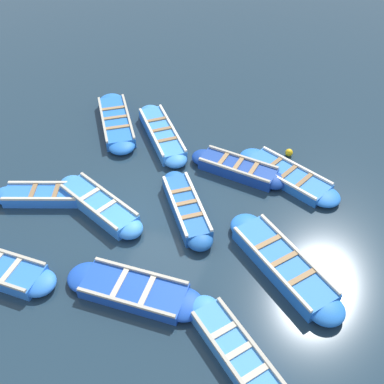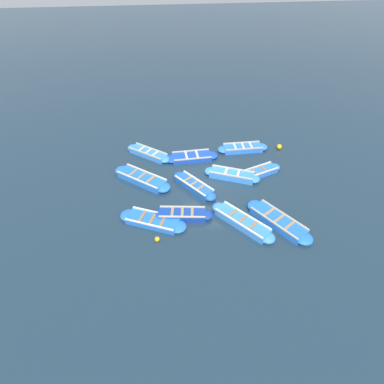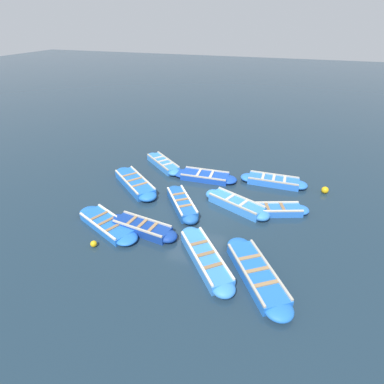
{
  "view_description": "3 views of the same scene",
  "coord_description": "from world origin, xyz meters",
  "px_view_note": "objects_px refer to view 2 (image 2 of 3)",
  "views": [
    {
      "loc": [
        -4.0,
        8.32,
        9.34
      ],
      "look_at": [
        -0.68,
        -0.82,
        0.34
      ],
      "focal_mm": 42.0,
      "sensor_mm": 36.0,
      "label": 1
    },
    {
      "loc": [
        -2.45,
        -13.58,
        11.39
      ],
      "look_at": [
        -0.9,
        -0.8,
        0.22
      ],
      "focal_mm": 28.0,
      "sensor_mm": 36.0,
      "label": 2
    },
    {
      "loc": [
        3.51,
        -11.24,
        7.77
      ],
      "look_at": [
        -0.41,
        0.36,
        0.54
      ],
      "focal_mm": 28.0,
      "sensor_mm": 36.0,
      "label": 3
    }
  ],
  "objects_px": {
    "boat_stern_in": "(182,215)",
    "boat_end_of_row": "(278,221)",
    "boat_tucked": "(242,222)",
    "boat_bow_out": "(259,172)",
    "boat_broadside": "(243,148)",
    "boat_mid_row": "(153,221)",
    "boat_near_quay": "(232,175)",
    "boat_drifting": "(194,186)",
    "boat_inner_gap": "(142,179)",
    "buoy_orange_near": "(157,239)",
    "buoy_yellow_far": "(279,147)",
    "boat_far_corner": "(192,157)",
    "boat_alongside": "(148,153)"
  },
  "relations": [
    {
      "from": "boat_broadside",
      "to": "boat_near_quay",
      "type": "bearing_deg",
      "value": -115.91
    },
    {
      "from": "boat_end_of_row",
      "to": "boat_near_quay",
      "type": "bearing_deg",
      "value": 110.64
    },
    {
      "from": "boat_broadside",
      "to": "boat_drifting",
      "type": "distance_m",
      "value": 5.31
    },
    {
      "from": "boat_stern_in",
      "to": "boat_alongside",
      "type": "relative_size",
      "value": 1.05
    },
    {
      "from": "boat_end_of_row",
      "to": "boat_tucked",
      "type": "bearing_deg",
      "value": 175.06
    },
    {
      "from": "boat_end_of_row",
      "to": "boat_inner_gap",
      "type": "distance_m",
      "value": 8.24
    },
    {
      "from": "buoy_orange_near",
      "to": "boat_mid_row",
      "type": "bearing_deg",
      "value": 98.61
    },
    {
      "from": "boat_alongside",
      "to": "boat_end_of_row",
      "type": "distance_m",
      "value": 9.68
    },
    {
      "from": "buoy_orange_near",
      "to": "boat_stern_in",
      "type": "bearing_deg",
      "value": 46.91
    },
    {
      "from": "boat_tucked",
      "to": "boat_broadside",
      "type": "height_order",
      "value": "boat_tucked"
    },
    {
      "from": "boat_tucked",
      "to": "boat_alongside",
      "type": "relative_size",
      "value": 1.09
    },
    {
      "from": "boat_end_of_row",
      "to": "boat_bow_out",
      "type": "height_order",
      "value": "boat_end_of_row"
    },
    {
      "from": "boat_alongside",
      "to": "boat_broadside",
      "type": "bearing_deg",
      "value": -1.22
    },
    {
      "from": "boat_near_quay",
      "to": "boat_broadside",
      "type": "xyz_separation_m",
      "value": [
        1.42,
        2.91,
        -0.03
      ]
    },
    {
      "from": "boat_bow_out",
      "to": "buoy_orange_near",
      "type": "bearing_deg",
      "value": -144.48
    },
    {
      "from": "boat_drifting",
      "to": "buoy_orange_near",
      "type": "distance_m",
      "value": 4.35
    },
    {
      "from": "boat_end_of_row",
      "to": "boat_bow_out",
      "type": "bearing_deg",
      "value": 87.18
    },
    {
      "from": "boat_alongside",
      "to": "boat_bow_out",
      "type": "height_order",
      "value": "boat_alongside"
    },
    {
      "from": "boat_end_of_row",
      "to": "boat_mid_row",
      "type": "bearing_deg",
      "value": 172.57
    },
    {
      "from": "boat_drifting",
      "to": "boat_far_corner",
      "type": "bearing_deg",
      "value": 85.85
    },
    {
      "from": "boat_broadside",
      "to": "boat_drifting",
      "type": "xyz_separation_m",
      "value": [
        -3.84,
        -3.67,
        0.03
      ]
    },
    {
      "from": "boat_bow_out",
      "to": "boat_broadside",
      "type": "xyz_separation_m",
      "value": [
        -0.32,
        2.78,
        0.01
      ]
    },
    {
      "from": "boat_drifting",
      "to": "buoy_orange_near",
      "type": "xyz_separation_m",
      "value": [
        -2.28,
        -3.71,
        -0.08
      ]
    },
    {
      "from": "boat_end_of_row",
      "to": "buoy_orange_near",
      "type": "distance_m",
      "value": 6.24
    },
    {
      "from": "boat_tucked",
      "to": "boat_broadside",
      "type": "bearing_deg",
      "value": 75.58
    },
    {
      "from": "boat_bow_out",
      "to": "boat_drifting",
      "type": "distance_m",
      "value": 4.25
    },
    {
      "from": "boat_stern_in",
      "to": "boat_end_of_row",
      "type": "height_order",
      "value": "boat_stern_in"
    },
    {
      "from": "buoy_yellow_far",
      "to": "boat_tucked",
      "type": "bearing_deg",
      "value": -122.89
    },
    {
      "from": "boat_inner_gap",
      "to": "buoy_yellow_far",
      "type": "distance_m",
      "value": 9.76
    },
    {
      "from": "boat_inner_gap",
      "to": "buoy_yellow_far",
      "type": "xyz_separation_m",
      "value": [
        9.44,
        2.47,
        -0.03
      ]
    },
    {
      "from": "boat_alongside",
      "to": "boat_tucked",
      "type": "bearing_deg",
      "value": -55.92
    },
    {
      "from": "boat_tucked",
      "to": "boat_alongside",
      "type": "height_order",
      "value": "boat_tucked"
    },
    {
      "from": "boat_mid_row",
      "to": "boat_end_of_row",
      "type": "bearing_deg",
      "value": -7.43
    },
    {
      "from": "boat_drifting",
      "to": "buoy_orange_near",
      "type": "relative_size",
      "value": 12.0
    },
    {
      "from": "boat_bow_out",
      "to": "boat_far_corner",
      "type": "bearing_deg",
      "value": 151.1
    },
    {
      "from": "boat_far_corner",
      "to": "boat_tucked",
      "type": "distance_m",
      "value": 6.48
    },
    {
      "from": "boat_tucked",
      "to": "buoy_yellow_far",
      "type": "distance_m",
      "value": 7.96
    },
    {
      "from": "boat_drifting",
      "to": "buoy_orange_near",
      "type": "height_order",
      "value": "boat_drifting"
    },
    {
      "from": "boat_mid_row",
      "to": "boat_far_corner",
      "type": "bearing_deg",
      "value": 64.06
    },
    {
      "from": "boat_near_quay",
      "to": "boat_mid_row",
      "type": "height_order",
      "value": "boat_near_quay"
    },
    {
      "from": "boat_bow_out",
      "to": "boat_broadside",
      "type": "relative_size",
      "value": 0.92
    },
    {
      "from": "boat_near_quay",
      "to": "boat_drifting",
      "type": "bearing_deg",
      "value": -162.6
    },
    {
      "from": "boat_tucked",
      "to": "boat_bow_out",
      "type": "bearing_deg",
      "value": 62.78
    },
    {
      "from": "boat_stern_in",
      "to": "boat_near_quay",
      "type": "height_order",
      "value": "boat_near_quay"
    },
    {
      "from": "boat_inner_gap",
      "to": "boat_broadside",
      "type": "xyz_separation_m",
      "value": [
        6.87,
        2.6,
        -0.03
      ]
    },
    {
      "from": "boat_stern_in",
      "to": "boat_bow_out",
      "type": "bearing_deg",
      "value": 31.71
    },
    {
      "from": "boat_broadside",
      "to": "boat_mid_row",
      "type": "bearing_deg",
      "value": -135.76
    },
    {
      "from": "boat_broadside",
      "to": "buoy_yellow_far",
      "type": "distance_m",
      "value": 2.57
    },
    {
      "from": "boat_end_of_row",
      "to": "buoy_yellow_far",
      "type": "bearing_deg",
      "value": 70.26
    },
    {
      "from": "boat_stern_in",
      "to": "boat_end_of_row",
      "type": "bearing_deg",
      "value": -12.3
    }
  ]
}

